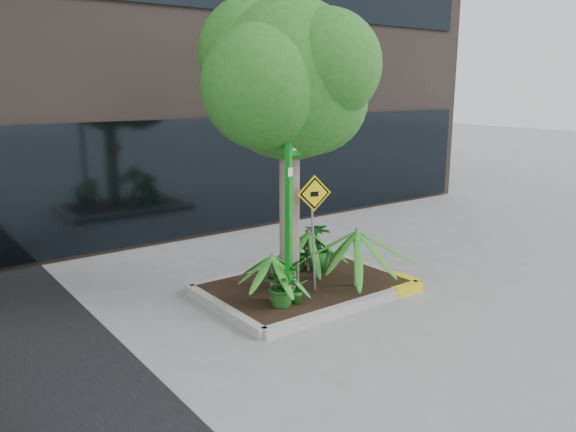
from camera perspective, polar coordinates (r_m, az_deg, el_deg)
ground at (r=9.21m, az=1.92°, el=-8.47°), size 80.00×80.00×0.00m
planter at (r=9.51m, az=1.98°, el=-7.12°), size 3.35×2.36×0.15m
tree at (r=8.86m, az=0.08°, el=13.64°), size 3.17×2.81×4.75m
palm_front at (r=9.18m, az=7.05°, el=-1.52°), size 1.13×1.13×1.25m
palm_left at (r=8.54m, az=-1.62°, el=-4.06°), size 0.86×0.86×0.96m
palm_back at (r=9.95m, az=2.16°, el=-1.59°), size 0.87×0.87×0.96m
shrub_a at (r=8.47m, az=-0.73°, el=-6.97°), size 0.83×0.83×0.65m
shrub_b at (r=10.09m, az=3.04°, el=-3.06°), size 0.68×0.68×0.87m
shrub_c at (r=8.55m, az=0.91°, el=-6.57°), size 0.52×0.52×0.71m
shrub_d at (r=10.05m, az=1.23°, el=-3.70°), size 0.51×0.51×0.67m
street_sign_post at (r=8.21m, az=-0.09°, el=1.67°), size 1.04×0.80×2.84m
cattle_sign at (r=8.91m, az=2.64°, el=0.31°), size 0.56×0.23×1.87m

